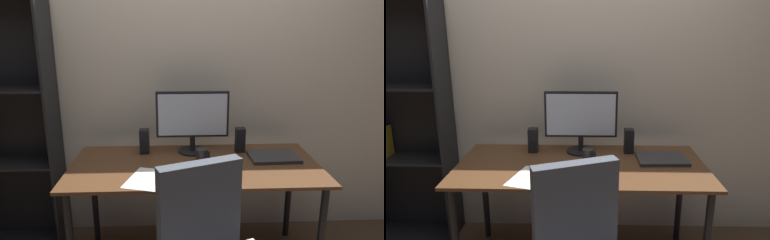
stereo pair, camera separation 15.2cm
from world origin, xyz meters
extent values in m
cube|color=beige|center=(0.00, 0.54, 1.30)|extent=(6.40, 0.10, 2.60)
cube|color=#56351E|center=(0.00, 0.00, 0.73)|extent=(1.59, 0.73, 0.02)
cylinder|color=black|center=(-0.73, 0.31, 0.36)|extent=(0.04, 0.04, 0.72)
cylinder|color=black|center=(0.73, 0.31, 0.36)|extent=(0.04, 0.04, 0.72)
cylinder|color=black|center=(-0.01, 0.23, 0.75)|extent=(0.20, 0.20, 0.01)
cylinder|color=black|center=(-0.01, 0.23, 0.80)|extent=(0.04, 0.04, 0.10)
cube|color=black|center=(-0.01, 0.23, 1.01)|extent=(0.50, 0.03, 0.32)
cube|color=silver|center=(-0.01, 0.21, 1.01)|extent=(0.47, 0.01, 0.29)
cube|color=silver|center=(-0.05, -0.19, 0.75)|extent=(0.29, 0.12, 0.02)
cube|color=black|center=(0.16, -0.16, 0.76)|extent=(0.07, 0.10, 0.03)
cylinder|color=black|center=(0.04, 0.02, 0.79)|extent=(0.07, 0.07, 0.09)
cube|color=black|center=(0.09, 0.02, 0.79)|extent=(0.02, 0.01, 0.05)
cube|color=#2D2D30|center=(0.53, 0.08, 0.75)|extent=(0.33, 0.24, 0.02)
cube|color=black|center=(-0.34, 0.22, 0.82)|extent=(0.06, 0.07, 0.17)
cube|color=black|center=(0.33, 0.22, 0.82)|extent=(0.06, 0.07, 0.17)
cube|color=white|center=(-0.29, -0.21, 0.74)|extent=(0.28, 0.34, 0.00)
cube|color=#474C56|center=(-0.01, -0.64, 0.75)|extent=(0.40, 0.21, 0.52)
cube|color=black|center=(-0.98, 0.33, 0.90)|extent=(0.02, 0.28, 1.81)
cube|color=black|center=(-1.30, 0.46, 0.90)|extent=(0.65, 0.01, 1.81)
cube|color=black|center=(-1.30, 0.33, 0.01)|extent=(0.61, 0.26, 0.02)
cube|color=black|center=(-1.30, 0.33, 0.63)|extent=(0.61, 0.26, 0.02)
cube|color=black|center=(-1.30, 0.33, 1.18)|extent=(0.61, 0.26, 0.02)
camera|label=1|loc=(-0.12, -2.08, 1.60)|focal=32.62mm
camera|label=2|loc=(0.04, -2.08, 1.60)|focal=32.62mm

